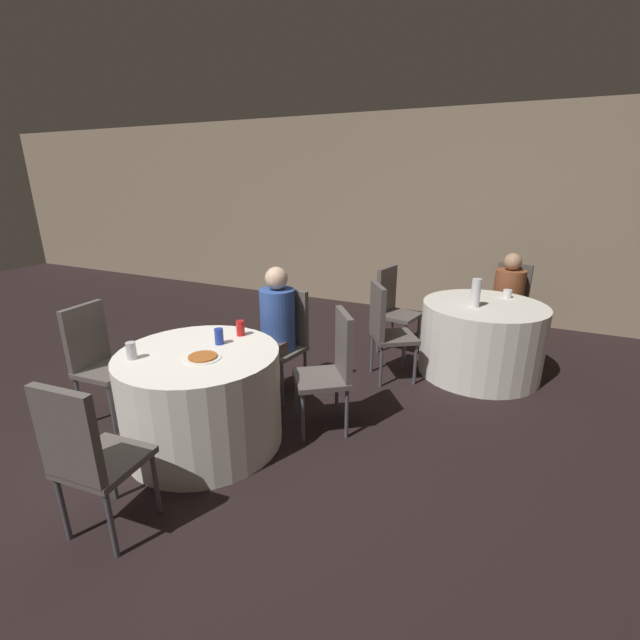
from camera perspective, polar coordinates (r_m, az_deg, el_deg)
ground_plane at (r=3.60m, az=-15.78°, el=-14.74°), size 16.00×16.00×0.00m
wall_back at (r=6.64m, az=7.07°, el=13.82°), size 16.00×0.06×2.80m
table_near at (r=3.36m, az=-15.44°, el=-9.94°), size 1.17×1.17×0.74m
table_far at (r=4.65m, az=20.65°, el=-2.37°), size 1.20×1.20×0.74m
chair_near_northeast at (r=3.32m, az=1.80°, el=-5.64°), size 0.56×0.56×0.97m
chair_near_north at (r=3.93m, az=-4.67°, el=-1.78°), size 0.46×0.46×0.97m
chair_near_south at (r=2.64m, az=-28.76°, el=-15.10°), size 0.43×0.44×0.97m
chair_near_west at (r=3.93m, az=-27.68°, el=-3.98°), size 0.43×0.43×0.97m
chair_far_southwest at (r=4.19m, az=8.66°, el=-0.63°), size 0.55×0.55×0.97m
chair_far_west at (r=4.93m, az=9.62°, el=2.28°), size 0.48×0.47×0.97m
chair_far_north at (r=5.54m, az=23.95°, el=2.71°), size 0.47×0.47×0.97m
person_floral_shirt at (r=5.37m, az=23.51°, el=2.28°), size 0.38×0.50×1.12m
person_blue_shirt at (r=3.80m, az=-6.29°, el=-2.11°), size 0.34×0.49×1.21m
pizza_plate_near at (r=3.09m, az=-15.36°, el=-4.78°), size 0.26×0.26×0.02m
soda_can_red at (r=3.44m, az=-10.56°, el=-1.07°), size 0.07×0.07×0.12m
soda_can_silver at (r=3.22m, az=-23.85°, el=-3.76°), size 0.07×0.07×0.12m
soda_can_blue at (r=3.29m, az=-13.32°, el=-2.14°), size 0.07×0.07×0.12m
bottle_far at (r=4.37m, az=20.05°, el=3.41°), size 0.09×0.09×0.28m
cup_far at (r=4.86m, az=23.71°, el=3.23°), size 0.09×0.09×0.09m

